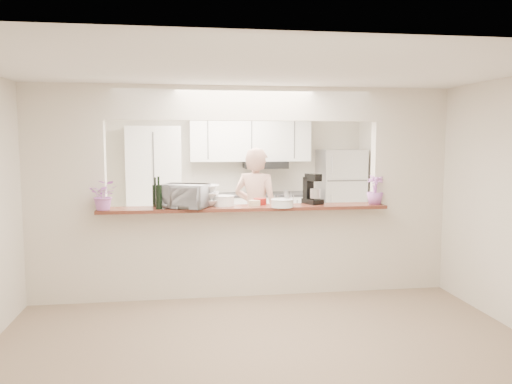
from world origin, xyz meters
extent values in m
plane|color=gray|center=(0.00, 0.00, 0.00)|extent=(6.00, 6.00, 0.00)
cube|color=beige|center=(0.00, 1.55, 0.01)|extent=(5.00, 2.90, 0.01)
cube|color=silver|center=(-2.05, 0.00, 1.25)|extent=(0.90, 0.15, 2.50)
cube|color=silver|center=(2.05, 0.00, 1.25)|extent=(0.90, 0.15, 2.50)
cube|color=silver|center=(0.00, 0.00, 2.30)|extent=(3.20, 0.15, 0.40)
cube|color=silver|center=(0.00, 0.00, 0.53)|extent=(3.20, 0.15, 1.05)
cube|color=maroon|center=(0.00, -0.05, 1.07)|extent=(3.40, 0.38, 0.04)
cube|color=silver|center=(-1.20, 2.70, 1.05)|extent=(0.90, 0.60, 2.10)
cube|color=silver|center=(0.45, 2.70, 0.45)|extent=(2.10, 0.60, 0.90)
cube|color=#323235|center=(0.45, 2.70, 0.92)|extent=(2.10, 0.62, 0.04)
cube|color=silver|center=(0.45, 2.83, 1.88)|extent=(2.10, 0.35, 0.75)
cube|color=black|center=(0.70, 2.72, 1.44)|extent=(0.75, 0.45, 0.12)
cube|color=black|center=(1.20, 2.40, 0.50)|extent=(0.55, 0.02, 0.55)
cube|color=#A6A7AB|center=(2.05, 2.65, 0.85)|extent=(0.75, 0.70, 1.70)
imported|color=pink|center=(-1.60, -0.15, 1.26)|extent=(0.33, 0.29, 0.34)
cylinder|color=black|center=(-1.05, 0.07, 1.22)|extent=(0.07, 0.07, 0.26)
cylinder|color=black|center=(-1.05, 0.07, 1.39)|extent=(0.02, 0.02, 0.09)
cylinder|color=black|center=(-1.00, -0.15, 1.23)|extent=(0.07, 0.07, 0.28)
cylinder|color=black|center=(-1.00, -0.15, 1.41)|extent=(0.03, 0.03, 0.10)
imported|color=#ADACB1|center=(-0.70, -0.10, 1.23)|extent=(0.59, 0.50, 0.28)
imported|color=white|center=(-0.46, 0.05, 1.21)|extent=(0.36, 0.36, 0.24)
cylinder|color=white|center=(-0.25, 0.03, 1.15)|extent=(0.25, 0.25, 0.11)
cylinder|color=white|center=(-0.25, 0.03, 1.21)|extent=(0.26, 0.26, 0.01)
cylinder|color=white|center=(0.42, -0.19, 1.13)|extent=(0.26, 0.26, 0.09)
cylinder|color=white|center=(0.42, -0.19, 1.18)|extent=(0.27, 0.27, 0.01)
cylinder|color=maroon|center=(0.20, 0.08, 1.13)|extent=(0.16, 0.16, 0.08)
cylinder|color=#C8B98D|center=(0.12, -0.03, 1.12)|extent=(0.14, 0.14, 0.07)
cube|color=silver|center=(0.45, -0.15, 1.10)|extent=(0.23, 0.16, 0.01)
cube|color=white|center=(0.45, -0.15, 1.13)|extent=(0.10, 0.10, 0.05)
cube|color=black|center=(0.85, 0.05, 1.12)|extent=(0.24, 0.29, 0.06)
cube|color=black|center=(0.82, 0.13, 1.29)|extent=(0.13, 0.12, 0.27)
cube|color=black|center=(0.85, 0.04, 1.42)|extent=(0.18, 0.24, 0.09)
cylinder|color=#B7B7BC|center=(0.87, 0.00, 1.22)|extent=(0.12, 0.12, 0.12)
imported|color=#AF62B7|center=(1.60, -0.08, 1.27)|extent=(0.26, 0.26, 0.36)
imported|color=tan|center=(0.26, 0.84, 0.88)|extent=(0.77, 0.69, 1.76)
camera|label=1|loc=(-0.72, -5.88, 1.88)|focal=35.00mm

